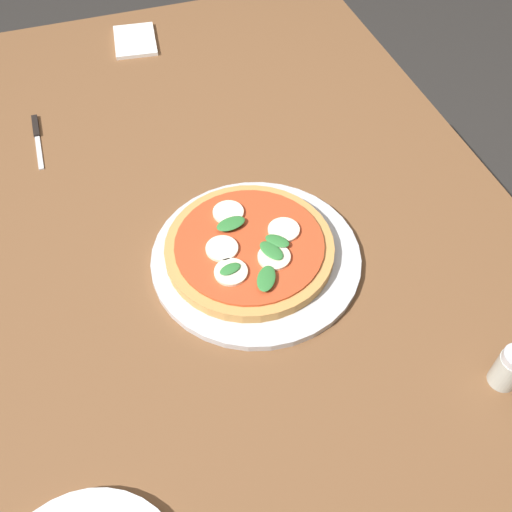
{
  "coord_description": "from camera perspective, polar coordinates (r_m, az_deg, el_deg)",
  "views": [
    {
      "loc": [
        -0.6,
        0.12,
        1.46
      ],
      "look_at": [
        -0.06,
        -0.06,
        0.76
      ],
      "focal_mm": 40.78,
      "sensor_mm": 36.0,
      "label": 1
    }
  ],
  "objects": [
    {
      "name": "napkin",
      "position": [
        1.41,
        -11.78,
        19.99
      ],
      "size": [
        0.14,
        0.1,
        0.01
      ],
      "primitive_type": "cube",
      "rotation": [
        0.0,
        0.0,
        -0.12
      ],
      "color": "white",
      "rests_on": "dining_table"
    },
    {
      "name": "ground_plane",
      "position": [
        1.59,
        -2.85,
        -16.26
      ],
      "size": [
        6.0,
        6.0,
        0.0
      ],
      "primitive_type": "plane",
      "color": "#2D2B28"
    },
    {
      "name": "pepper_shaker",
      "position": [
        0.84,
        23.6,
        -10.05
      ],
      "size": [
        0.04,
        0.04,
        0.07
      ],
      "color": "#B2B7AD",
      "rests_on": "dining_table"
    },
    {
      "name": "pizza",
      "position": [
        0.9,
        -0.65,
        0.82
      ],
      "size": [
        0.26,
        0.26,
        0.03
      ],
      "color": "tan",
      "rests_on": "serving_tray"
    },
    {
      "name": "dining_table",
      "position": [
        1.01,
        -4.3,
        -1.62
      ],
      "size": [
        1.51,
        1.04,
        0.75
      ],
      "color": "brown",
      "rests_on": "ground_plane"
    },
    {
      "name": "knife",
      "position": [
        1.2,
        -20.7,
        11.07
      ],
      "size": [
        0.16,
        0.01,
        0.01
      ],
      "color": "black",
      "rests_on": "dining_table"
    },
    {
      "name": "serving_tray",
      "position": [
        0.91,
        -0.0,
        -0.16
      ],
      "size": [
        0.33,
        0.33,
        0.01
      ],
      "primitive_type": "cylinder",
      "color": "silver",
      "rests_on": "dining_table"
    }
  ]
}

